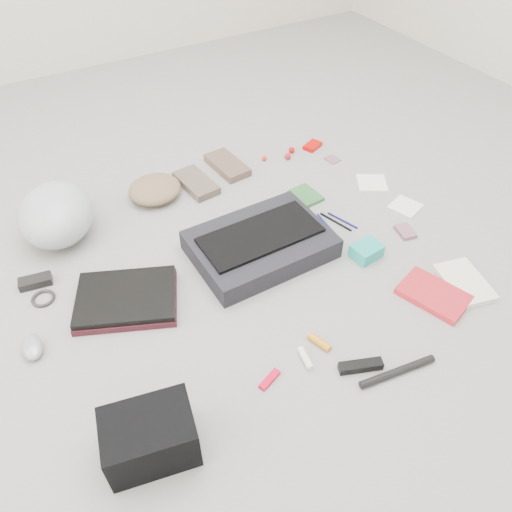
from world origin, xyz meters
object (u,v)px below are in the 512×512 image
bike_helmet (56,214)px  camera_bag (150,437)px  laptop (126,296)px  messenger_bag (260,244)px  accordion_wallet (366,251)px  book_red (433,295)px

bike_helmet → camera_bag: (-0.02, -0.98, -0.03)m
laptop → camera_bag: (-0.11, -0.52, 0.04)m
messenger_bag → laptop: bearing=178.2°
messenger_bag → accordion_wallet: (0.33, -0.21, -0.01)m
laptop → camera_bag: 0.54m
messenger_bag → accordion_wallet: messenger_bag is taller
accordion_wallet → laptop: bearing=159.2°
messenger_bag → bike_helmet: 0.77m
laptop → book_red: 1.04m
messenger_bag → bike_helmet: size_ratio=1.45×
messenger_bag → camera_bag: camera_bag is taller
laptop → book_red: laptop is taller
camera_bag → accordion_wallet: bearing=29.3°
messenger_bag → accordion_wallet: size_ratio=4.71×
accordion_wallet → bike_helmet: bearing=137.9°
laptop → accordion_wallet: (0.84, -0.22, -0.01)m
camera_bag → bike_helmet: bearing=100.8°
camera_bag → accordion_wallet: 1.00m
bike_helmet → laptop: bearing=-59.6°
bike_helmet → book_red: bike_helmet is taller
laptop → accordion_wallet: bearing=8.4°
bike_helmet → accordion_wallet: size_ratio=3.25×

